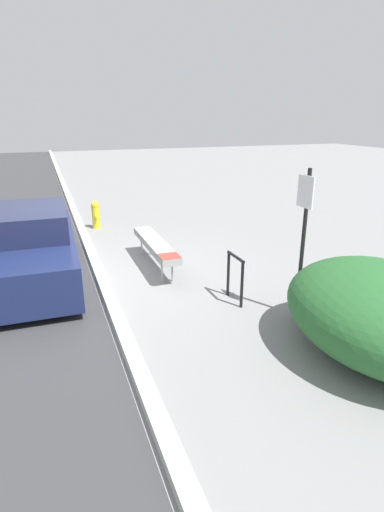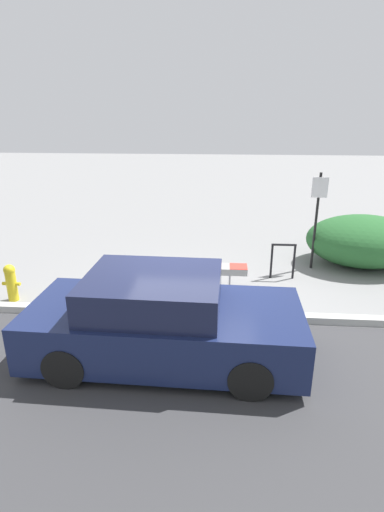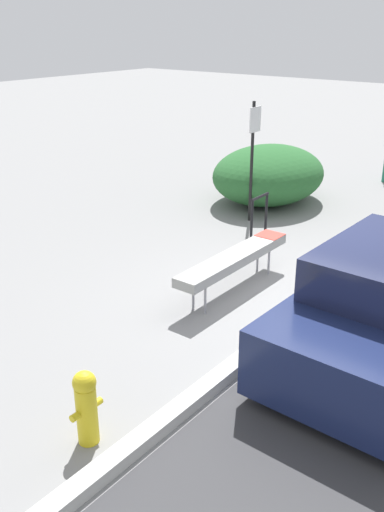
{
  "view_description": "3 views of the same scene",
  "coord_description": "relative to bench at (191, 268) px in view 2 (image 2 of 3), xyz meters",
  "views": [
    {
      "loc": [
        7.44,
        -0.82,
        3.0
      ],
      "look_at": [
        1.41,
        1.42,
        0.72
      ],
      "focal_mm": 28.0,
      "sensor_mm": 36.0,
      "label": 1
    },
    {
      "loc": [
        0.52,
        -6.53,
        3.58
      ],
      "look_at": [
        -0.05,
        0.79,
        0.92
      ],
      "focal_mm": 28.0,
      "sensor_mm": 36.0,
      "label": 2
    },
    {
      "loc": [
        -6.42,
        -2.97,
        3.68
      ],
      "look_at": [
        -0.58,
        1.58,
        0.6
      ],
      "focal_mm": 40.0,
      "sensor_mm": 36.0,
      "label": 3
    }
  ],
  "objects": [
    {
      "name": "ground_plane",
      "position": [
        0.11,
        -1.18,
        -0.5
      ],
      "size": [
        60.0,
        60.0,
        0.0
      ],
      "primitive_type": "plane",
      "color": "gray"
    },
    {
      "name": "curb",
      "position": [
        0.11,
        -1.18,
        -0.43
      ],
      "size": [
        60.0,
        0.2,
        0.13
      ],
      "color": "#B7B7B2",
      "rests_on": "ground_plane"
    },
    {
      "name": "fire_hydrant",
      "position": [
        -3.53,
        -0.75,
        -0.09
      ],
      "size": [
        0.36,
        0.22,
        0.77
      ],
      "color": "gold",
      "rests_on": "ground_plane"
    },
    {
      "name": "bench",
      "position": [
        0.0,
        0.0,
        0.0
      ],
      "size": [
        2.35,
        0.38,
        0.58
      ],
      "rotation": [
        0.0,
        0.0,
        -0.0
      ],
      "color": "#99999E",
      "rests_on": "ground_plane"
    },
    {
      "name": "shrub_hedge",
      "position": [
        4.1,
        1.88,
        0.11
      ],
      "size": [
        2.76,
        2.21,
        1.22
      ],
      "color": "#28602D",
      "rests_on": "ground_plane"
    },
    {
      "name": "bike_rack",
      "position": [
        2.01,
        0.82,
        0.0
      ],
      "size": [
        0.55,
        0.06,
        0.83
      ],
      "rotation": [
        0.0,
        0.0,
        0.02
      ],
      "color": "black",
      "rests_on": "ground_plane"
    },
    {
      "name": "sign_post",
      "position": [
        2.81,
        1.51,
        0.88
      ],
      "size": [
        0.36,
        0.08,
        2.3
      ],
      "color": "black",
      "rests_on": "ground_plane"
    },
    {
      "name": "parked_car_near",
      "position": [
        -0.23,
        -2.47,
        0.13
      ],
      "size": [
        4.1,
        1.89,
        1.36
      ],
      "rotation": [
        0.0,
        0.0,
        -0.02
      ],
      "color": "black",
      "rests_on": "ground_plane"
    }
  ]
}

